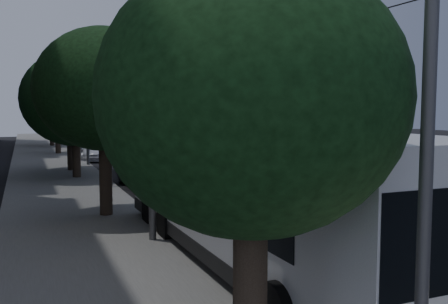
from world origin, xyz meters
name	(u,v)px	position (x,y,z in m)	size (l,w,h in m)	color
ground	(322,225)	(0.00, 0.00, 0.00)	(120.00, 120.00, 0.00)	black
sidewalk	(52,167)	(-7.50, 20.00, 0.07)	(5.00, 90.00, 0.15)	slate
tram_rails	(198,162)	(2.50, 20.00, 0.01)	(4.52, 90.00, 0.02)	#97979F
overhead_wires	(91,114)	(-4.97, 20.00, 3.47)	(2.23, 90.00, 6.00)	black
building_distant_right	(220,53)	(18.00, 55.00, 12.00)	(22.00, 18.00, 24.00)	#343943
trolleybus	(244,190)	(-4.04, -2.69, 1.82)	(2.97, 13.25, 5.63)	silver
pickup_silver	(153,172)	(-3.30, 9.77, 0.78)	(2.60, 5.65, 1.57)	#97999E
car_white_a	(139,161)	(-2.72, 15.67, 0.69)	(1.62, 4.03, 1.37)	silver
car_white_b	(95,152)	(-4.26, 24.00, 0.65)	(1.82, 4.47, 1.30)	white
car_white_c	(106,145)	(-2.70, 29.00, 0.75)	(1.58, 4.53, 1.49)	#B7B7BB
car_white_d	(100,144)	(-3.02, 29.80, 0.76)	(1.79, 4.46, 1.52)	silver
tree_0	(251,100)	(-6.50, -8.34, 3.96)	(3.81, 3.81, 5.70)	#2E221A
tree_1	(104,90)	(-6.50, 3.63, 4.50)	(4.72, 4.72, 6.64)	#2E221A
tree_2	(75,99)	(-6.50, 14.00, 4.38)	(5.67, 5.67, 6.94)	#2E221A
tree_3	(69,92)	(-6.50, 17.35, 4.85)	(5.06, 5.06, 7.14)	#2E221A
tree_4	(57,102)	(-6.50, 29.54, 4.40)	(3.86, 3.86, 6.17)	#2E221A
tree_5	(51,104)	(-6.50, 38.88, 4.29)	(5.46, 5.46, 6.75)	#2E221A
streetlamp_near	(164,53)	(-5.40, -0.28, 5.40)	(2.18, 0.44, 8.87)	#555558
streetlamp_far	(93,83)	(-4.80, 19.92, 5.52)	(2.23, 0.44, 9.07)	#555558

